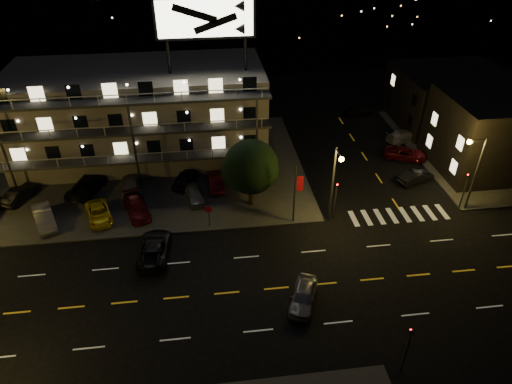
{
  "coord_description": "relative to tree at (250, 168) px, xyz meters",
  "views": [
    {
      "loc": [
        -2.93,
        -25.73,
        26.96
      ],
      "look_at": [
        1.36,
        8.0,
        4.08
      ],
      "focal_mm": 32.0,
      "sensor_mm": 36.0,
      "label": 1
    }
  ],
  "objects": [
    {
      "name": "lot_car_1",
      "position": [
        -19.79,
        -0.84,
        -3.41
      ],
      "size": [
        3.34,
        4.95,
        1.54
      ],
      "primitive_type": "imported",
      "rotation": [
        0.0,
        0.0,
        0.4
      ],
      "color": "gray",
      "rests_on": "curb_nw"
    },
    {
      "name": "road_car_east",
      "position": [
        2.51,
        -13.53,
        -3.58
      ],
      "size": [
        3.32,
        4.76,
        1.51
      ],
      "primitive_type": "imported",
      "rotation": [
        0.0,
        0.0,
        -0.39
      ],
      "color": "gray",
      "rests_on": "ground"
    },
    {
      "name": "lot_car_3",
      "position": [
        -11.24,
        -0.14,
        -3.48
      ],
      "size": [
        3.36,
        5.23,
        1.41
      ],
      "primitive_type": "imported",
      "rotation": [
        0.0,
        0.0,
        0.31
      ],
      "color": "#520B11",
      "rests_on": "curb_nw"
    },
    {
      "name": "tree",
      "position": [
        0.0,
        0.0,
        0.0
      ],
      "size": [
        5.6,
        5.39,
        7.05
      ],
      "color": "black",
      "rests_on": "curb_nw"
    },
    {
      "name": "side_bldg_front",
      "position": [
        28.69,
        4.23,
        -0.09
      ],
      "size": [
        14.06,
        10.0,
        8.5
      ],
      "color": "black",
      "rests_on": "ground"
    },
    {
      "name": "streetlight_nc",
      "position": [
        7.21,
        -3.83,
        0.62
      ],
      "size": [
        0.44,
        1.92,
        8.0
      ],
      "color": "#2D2D30",
      "rests_on": "ground"
    },
    {
      "name": "lot_car_2",
      "position": [
        -14.81,
        -0.58,
        -3.55
      ],
      "size": [
        3.38,
        4.99,
        1.27
      ],
      "primitive_type": "imported",
      "rotation": [
        0.0,
        0.0,
        0.3
      ],
      "color": "gold",
      "rests_on": "curb_nw"
    },
    {
      "name": "signal_ne",
      "position": [
        20.7,
        -3.27,
        -1.77
      ],
      "size": [
        0.27,
        0.2,
        4.6
      ],
      "color": "#2D2D30",
      "rests_on": "ground"
    },
    {
      "name": "stop_sign",
      "position": [
        -4.29,
        -3.2,
        -2.63
      ],
      "size": [
        0.91,
        0.11,
        2.61
      ],
      "color": "#2D2D30",
      "rests_on": "ground"
    },
    {
      "name": "motel",
      "position": [
        -11.24,
        12.12,
        1.01
      ],
      "size": [
        28.0,
        13.8,
        18.1
      ],
      "color": "gray",
      "rests_on": "ground"
    },
    {
      "name": "side_bldg_back",
      "position": [
        28.69,
        16.23,
        -0.84
      ],
      "size": [
        14.06,
        12.0,
        7.0
      ],
      "color": "black",
      "rests_on": "ground"
    },
    {
      "name": "lot_car_6",
      "position": [
        -16.78,
        4.31,
        -3.43
      ],
      "size": [
        4.1,
        5.96,
        1.51
      ],
      "primitive_type": "imported",
      "rotation": [
        0.0,
        0.0,
        2.82
      ],
      "color": "black",
      "rests_on": "curb_nw"
    },
    {
      "name": "ground",
      "position": [
        -1.29,
        -11.77,
        -4.34
      ],
      "size": [
        140.0,
        140.0,
        0.0
      ],
      "primitive_type": "plane",
      "color": "black",
      "rests_on": "ground"
    },
    {
      "name": "curb_nw",
      "position": [
        -15.29,
        8.23,
        -4.26
      ],
      "size": [
        44.0,
        24.0,
        0.15
      ],
      "primitive_type": "cube",
      "color": "#333331",
      "rests_on": "ground"
    },
    {
      "name": "side_car_0",
      "position": [
        18.33,
        1.97,
        -3.65
      ],
      "size": [
        4.41,
        2.8,
        1.37
      ],
      "primitive_type": "imported",
      "rotation": [
        0.0,
        0.0,
        1.92
      ],
      "color": "black",
      "rests_on": "ground"
    },
    {
      "name": "streetlight_ne",
      "position": [
        20.84,
        -3.47,
        0.62
      ],
      "size": [
        1.92,
        0.44,
        8.0
      ],
      "color": "#2D2D30",
      "rests_on": "ground"
    },
    {
      "name": "side_car_3",
      "position": [
        17.61,
        19.92,
        -3.62
      ],
      "size": [
        4.49,
        2.54,
        1.44
      ],
      "primitive_type": "imported",
      "rotation": [
        0.0,
        0.0,
        1.78
      ],
      "color": "black",
      "rests_on": "ground"
    },
    {
      "name": "signal_sw",
      "position": [
        7.71,
        -20.26,
        -1.77
      ],
      "size": [
        0.2,
        0.27,
        4.6
      ],
      "color": "#2D2D30",
      "rests_on": "ground"
    },
    {
      "name": "banner_north",
      "position": [
        3.79,
        -3.37,
        -0.91
      ],
      "size": [
        0.83,
        0.16,
        6.4
      ],
      "color": "#2D2D30",
      "rests_on": "ground"
    },
    {
      "name": "side_car_2",
      "position": [
        20.87,
        11.6,
        -3.64
      ],
      "size": [
        5.21,
        3.62,
        1.4
      ],
      "primitive_type": "imported",
      "rotation": [
        0.0,
        0.0,
        1.95
      ],
      "color": "gray",
      "rests_on": "ground"
    },
    {
      "name": "lot_car_8",
      "position": [
        -6.55,
        4.58,
        -3.45
      ],
      "size": [
        3.2,
        4.65,
        1.47
      ],
      "primitive_type": "imported",
      "rotation": [
        0.0,
        0.0,
        2.76
      ],
      "color": "black",
      "rests_on": "curb_nw"
    },
    {
      "name": "lot_car_7",
      "position": [
        -12.16,
        4.04,
        -3.5
      ],
      "size": [
        2.43,
        4.94,
        1.38
      ],
      "primitive_type": "imported",
      "rotation": [
        0.0,
        0.0,
        3.25
      ],
      "color": "gray",
      "rests_on": "curb_nw"
    },
    {
      "name": "road_car_west",
      "position": [
        -9.2,
        -6.45,
        -3.57
      ],
      "size": [
        2.99,
        5.73,
        1.54
      ],
      "primitive_type": "imported",
      "rotation": [
        0.0,
        0.0,
        3.06
      ],
      "color": "black",
      "rests_on": "ground"
    },
    {
      "name": "lot_car_9",
      "position": [
        -3.32,
        3.6,
        -3.46
      ],
      "size": [
        1.72,
        4.46,
        1.45
      ],
      "primitive_type": "imported",
      "rotation": [
        0.0,
        0.0,
        3.18
      ],
      "color": "#520B11",
      "rests_on": "curb_nw"
    },
    {
      "name": "signal_nw",
      "position": [
        7.71,
        -3.27,
        -1.77
      ],
      "size": [
        0.2,
        0.27,
        4.6
      ],
      "color": "#2D2D30",
      "rests_on": "ground"
    },
    {
      "name": "lot_car_5",
      "position": [
        -23.29,
        3.65,
        -3.49
      ],
      "size": [
        3.1,
        4.47,
        1.4
      ],
      "primitive_type": "imported",
      "rotation": [
        0.0,
        0.0,
        2.71
      ],
      "color": "black",
      "rests_on": "curb_nw"
    },
    {
      "name": "lot_car_4",
      "position": [
        -5.6,
        1.39,
        -3.51
      ],
      "size": [
        2.38,
        4.2,
        1.35
      ],
      "primitive_type": "imported",
      "rotation": [
        0.0,
        0.0,
        0.21
      ],
      "color": "gray",
      "rests_on": "curb_nw"
    },
    {
      "name": "side_car_1",
      "position": [
        19.28,
        7.08,
        -3.65
      ],
      "size": [
        5.42,
        4.1,
        1.37
      ],
      "primitive_type": "imported",
      "rotation": [
        0.0,
        0.0,
        1.15
      ],
      "color": "#520B11",
      "rests_on": "ground"
    },
    {
      "name": "curb_ne",
      "position": [
        28.71,
        8.23,
        -4.26
      ],
      "size": [
        16.0,
        24.0,
        0.15
      ],
      "primitive_type": "cube",
      "color": "#333331",
      "rests_on": "ground"
    }
  ]
}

